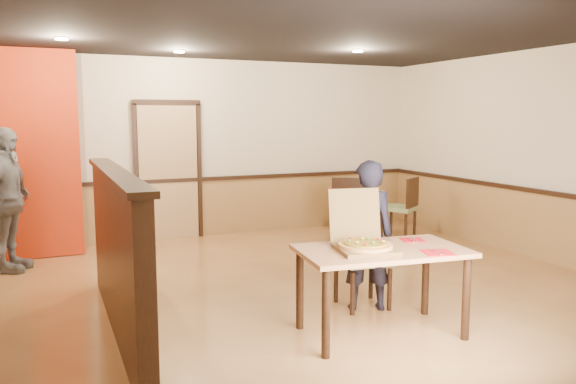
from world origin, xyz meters
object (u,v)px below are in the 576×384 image
(side_chair_left, at_px, (349,207))
(condiment, at_px, (357,183))
(main_table, at_px, (382,261))
(diner, at_px, (366,236))
(diner_chair, at_px, (360,253))
(pizza_box, at_px, (363,243))
(side_chair_right, at_px, (403,205))
(passerby, at_px, (7,200))
(side_table, at_px, (356,200))

(side_chair_left, bearing_deg, condiment, -96.73)
(condiment, bearing_deg, main_table, -117.69)
(side_chair_left, bearing_deg, diner, 95.42)
(diner_chair, bearing_deg, pizza_box, -114.02)
(diner, height_order, pizza_box, diner)
(main_table, distance_m, side_chair_right, 4.05)
(side_chair_left, bearing_deg, main_table, 96.60)
(side_chair_right, xyz_separation_m, passerby, (-5.56, 0.36, 0.36))
(main_table, height_order, side_chair_left, side_chair_left)
(condiment, bearing_deg, pizza_box, -119.80)
(main_table, relative_size, diner, 1.02)
(side_chair_left, xyz_separation_m, diner, (-1.27, -2.58, 0.19))
(passerby, bearing_deg, diner, -109.14)
(side_chair_left, distance_m, side_chair_right, 0.98)
(side_chair_right, distance_m, pizza_box, 4.15)
(side_chair_right, height_order, diner, diner)
(side_table, bearing_deg, side_chair_right, -51.17)
(side_chair_left, bearing_deg, side_table, -96.98)
(main_table, xyz_separation_m, diner_chair, (0.24, 0.77, -0.13))
(main_table, relative_size, diner_chair, 1.55)
(diner_chair, xyz_separation_m, diner, (-0.02, -0.15, 0.21))
(side_chair_right, height_order, passerby, passerby)
(diner, bearing_deg, side_table, -98.39)
(diner_chair, distance_m, condiment, 3.64)
(side_chair_left, distance_m, pizza_box, 3.60)
(side_chair_right, bearing_deg, diner, 14.70)
(pizza_box, distance_m, condiment, 4.48)
(side_chair_left, height_order, pizza_box, pizza_box)
(main_table, distance_m, pizza_box, 0.25)
(side_chair_left, distance_m, condiment, 0.95)
(side_chair_right, xyz_separation_m, pizza_box, (-2.64, -3.18, 0.30))
(passerby, xyz_separation_m, pizza_box, (2.92, -3.54, -0.06))
(diner_chair, height_order, pizza_box, pizza_box)
(diner, distance_m, pizza_box, 0.72)
(diner, bearing_deg, passerby, -21.22)
(passerby, bearing_deg, main_table, -116.54)
(diner, relative_size, pizza_box, 2.35)
(diner, distance_m, condiment, 3.77)
(side_table, bearing_deg, diner_chair, -119.77)
(side_chair_right, bearing_deg, side_table, -85.49)
(pizza_box, bearing_deg, main_table, 3.51)
(condiment, bearing_deg, passerby, -176.08)
(diner_chair, relative_size, passerby, 0.55)
(main_table, height_order, diner_chair, diner_chair)
(passerby, distance_m, pizza_box, 4.59)
(side_table, xyz_separation_m, condiment, (0.07, 0.10, 0.26))
(passerby, bearing_deg, condiment, -63.60)
(main_table, distance_m, side_table, 4.30)
(diner_chair, xyz_separation_m, side_table, (1.74, 3.05, 0.03))
(side_chair_right, height_order, side_table, side_chair_right)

